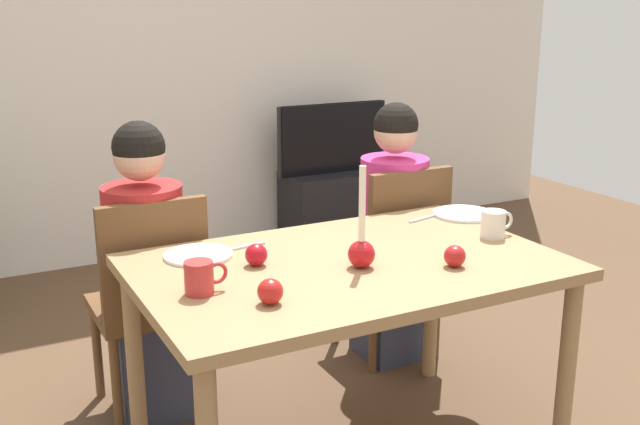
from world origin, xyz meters
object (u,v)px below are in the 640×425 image
(dining_table, at_px, (348,285))
(chair_right, at_px, (397,251))
(person_left_child, at_px, (147,278))
(person_right_child, at_px, (393,237))
(mug_right, at_px, (494,224))
(apple_by_left_plate, at_px, (270,291))
(plate_right, at_px, (464,214))
(apple_by_right_mug, at_px, (256,255))
(plate_left, at_px, (198,255))
(candle_centerpiece, at_px, (362,247))
(apple_near_candle, at_px, (455,256))
(chair_left, at_px, (150,295))
(tv, at_px, (332,138))
(mug_left, at_px, (200,277))
(tv_stand, at_px, (332,206))

(dining_table, bearing_deg, chair_right, 45.44)
(person_left_child, relative_size, person_right_child, 1.00)
(mug_right, relative_size, apple_by_left_plate, 1.80)
(plate_right, height_order, apple_by_right_mug, apple_by_right_mug)
(plate_left, xyz_separation_m, plate_right, (1.12, -0.00, 0.00))
(chair_right, bearing_deg, plate_right, -73.57)
(candle_centerpiece, bearing_deg, apple_near_candle, -26.31)
(chair_left, height_order, chair_right, same)
(apple_by_right_mug, bearing_deg, dining_table, -20.11)
(chair_left, bearing_deg, person_right_child, 1.67)
(plate_left, bearing_deg, tv, 51.41)
(plate_left, height_order, plate_right, same)
(person_left_child, distance_m, tv, 2.38)
(mug_left, bearing_deg, plate_left, 72.47)
(candle_centerpiece, relative_size, plate_left, 1.45)
(person_left_child, distance_m, mug_left, 0.72)
(tv_stand, height_order, apple_by_right_mug, apple_by_right_mug)
(person_right_child, relative_size, plate_right, 4.68)
(tv_stand, relative_size, apple_by_right_mug, 8.60)
(plate_right, height_order, mug_left, mug_left)
(candle_centerpiece, relative_size, apple_near_candle, 4.68)
(dining_table, xyz_separation_m, plate_left, (-0.43, 0.28, 0.09))
(tv, relative_size, apple_by_right_mug, 10.62)
(chair_left, xyz_separation_m, person_left_child, (0.00, 0.03, 0.06))
(mug_right, bearing_deg, chair_right, 91.08)
(person_right_child, height_order, apple_near_candle, person_right_child)
(plate_right, relative_size, apple_by_right_mug, 3.36)
(tv_stand, bearing_deg, chair_left, -135.21)
(plate_left, height_order, apple_by_left_plate, apple_by_left_plate)
(chair_right, distance_m, person_left_child, 1.12)
(apple_near_candle, bearing_deg, mug_left, 168.98)
(mug_left, bearing_deg, tv_stand, 53.80)
(plate_left, distance_m, mug_right, 1.08)
(apple_near_candle, relative_size, apple_by_left_plate, 0.95)
(apple_by_right_mug, bearing_deg, plate_left, 129.23)
(tv_stand, bearing_deg, chair_right, -109.26)
(candle_centerpiece, bearing_deg, person_right_child, 50.40)
(dining_table, distance_m, chair_left, 0.81)
(chair_right, bearing_deg, plate_left, -162.10)
(person_right_child, distance_m, plate_right, 0.42)
(plate_right, bearing_deg, person_left_child, 163.20)
(tv_stand, height_order, apple_by_left_plate, apple_by_left_plate)
(person_left_child, bearing_deg, person_right_child, 0.00)
(person_left_child, xyz_separation_m, plate_left, (0.09, -0.36, 0.19))
(mug_right, bearing_deg, person_left_child, 149.99)
(tv_stand, height_order, apple_near_candle, apple_near_candle)
(mug_right, bearing_deg, chair_left, 151.25)
(apple_near_candle, bearing_deg, person_left_child, 133.40)
(person_left_child, distance_m, apple_by_right_mug, 0.62)
(plate_left, bearing_deg, apple_near_candle, -34.17)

